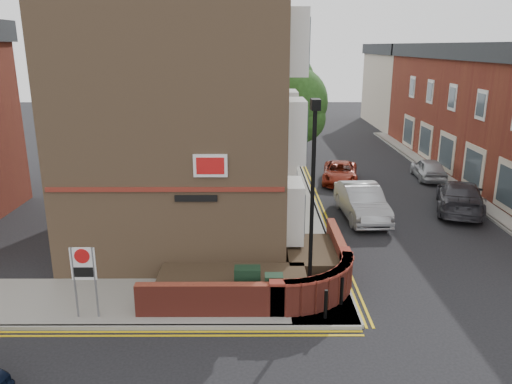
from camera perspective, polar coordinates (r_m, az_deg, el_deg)
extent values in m
plane|color=black|center=(14.86, 0.17, -15.38)|extent=(120.00, 120.00, 0.00)
cube|color=gray|center=(16.48, -12.41, -12.13)|extent=(13.00, 3.00, 0.12)
cube|color=gray|center=(29.74, 3.83, 1.22)|extent=(2.00, 32.00, 0.12)
cube|color=gray|center=(29.81, 25.85, -0.39)|extent=(4.00, 40.00, 0.12)
cube|color=gray|center=(15.22, -13.59, -14.80)|extent=(13.00, 0.15, 0.12)
cube|color=gray|center=(29.83, 5.75, 1.22)|extent=(0.15, 32.00, 0.12)
cube|color=gray|center=(28.99, 22.29, -0.40)|extent=(0.15, 40.00, 0.12)
cube|color=gold|center=(15.04, -13.80, -15.46)|extent=(13.00, 0.28, 0.01)
cube|color=gold|center=(29.87, 6.22, 1.12)|extent=(0.28, 32.00, 0.01)
cube|color=#8C6A4A|center=(20.95, -8.33, 10.19)|extent=(8.00, 10.00, 11.00)
cube|color=maroon|center=(16.50, -10.36, 0.28)|extent=(7.80, 0.06, 0.15)
cube|color=white|center=(16.09, -5.24, 3.01)|extent=(1.10, 0.05, 0.75)
cube|color=black|center=(16.43, -6.88, -0.73)|extent=(1.40, 0.04, 0.22)
cylinder|color=black|center=(14.71, 6.40, -2.37)|extent=(0.12, 0.12, 6.00)
cylinder|color=black|center=(15.73, 6.09, -11.37)|extent=(0.20, 0.20, 0.80)
cube|color=black|center=(14.02, 6.81, 9.92)|extent=(0.25, 0.50, 0.30)
cube|color=black|center=(15.64, -0.98, -10.62)|extent=(0.80, 0.45, 1.20)
cube|color=black|center=(15.41, 2.04, -11.29)|extent=(0.55, 0.40, 1.10)
cylinder|color=black|center=(15.06, 7.98, -12.57)|extent=(0.11, 0.11, 0.90)
cylinder|color=black|center=(15.85, 9.76, -11.10)|extent=(0.11, 0.11, 0.90)
cylinder|color=slate|center=(15.60, -20.01, -9.72)|extent=(0.06, 0.06, 2.20)
cylinder|color=slate|center=(15.41, -17.88, -9.84)|extent=(0.06, 0.06, 2.20)
cube|color=white|center=(15.25, -19.16, -7.76)|extent=(0.72, 0.04, 1.00)
cylinder|color=red|center=(15.13, -19.28, -6.94)|extent=(0.44, 0.02, 0.44)
cube|color=maroon|center=(33.31, 25.99, 7.29)|extent=(5.00, 30.00, 7.00)
cube|color=#24272A|center=(33.03, 26.88, 14.14)|extent=(5.40, 30.40, 1.00)
cube|color=beige|center=(52.87, 16.12, 11.08)|extent=(5.00, 12.00, 7.00)
cube|color=#24272A|center=(52.69, 16.48, 15.40)|extent=(5.40, 12.40, 1.00)
cylinder|color=#382B1E|center=(27.26, 4.21, 4.86)|extent=(0.24, 0.24, 4.55)
sphere|color=#214316|center=(26.86, 4.32, 10.30)|extent=(3.64, 3.64, 3.64)
sphere|color=#214316|center=(26.70, 5.20, 8.42)|extent=(2.60, 2.60, 2.60)
sphere|color=#214316|center=(27.29, 3.60, 9.45)|extent=(2.86, 2.86, 2.86)
cylinder|color=#382B1E|center=(35.08, 3.24, 7.87)|extent=(0.24, 0.24, 5.04)
sphere|color=#214316|center=(34.77, 3.32, 12.57)|extent=(4.03, 4.03, 4.03)
sphere|color=#214316|center=(34.58, 4.00, 10.98)|extent=(2.88, 2.88, 2.88)
sphere|color=#214316|center=(35.19, 2.77, 11.80)|extent=(3.17, 3.17, 3.17)
cylinder|color=#382B1E|center=(43.02, 2.61, 9.27)|extent=(0.24, 0.24, 4.76)
sphere|color=#214316|center=(42.76, 2.66, 12.89)|extent=(3.81, 3.81, 3.81)
sphere|color=#214316|center=(42.55, 3.21, 11.67)|extent=(2.72, 2.72, 2.72)
sphere|color=#214316|center=(43.18, 2.22, 12.29)|extent=(2.99, 2.99, 2.99)
cylinder|color=black|center=(38.21, 3.56, 7.17)|extent=(0.10, 0.10, 3.20)
imported|color=black|center=(37.93, 3.62, 10.30)|extent=(0.20, 0.16, 1.00)
imported|color=#929599|center=(23.89, 11.99, -1.10)|extent=(1.95, 4.88, 1.58)
imported|color=maroon|center=(29.97, 9.58, 2.21)|extent=(2.71, 4.58, 1.20)
imported|color=#313136|center=(26.32, 22.28, -0.46)|extent=(3.66, 5.56, 1.50)
imported|color=#A9ABB0|center=(32.04, 19.12, 2.53)|extent=(1.82, 3.90, 1.29)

